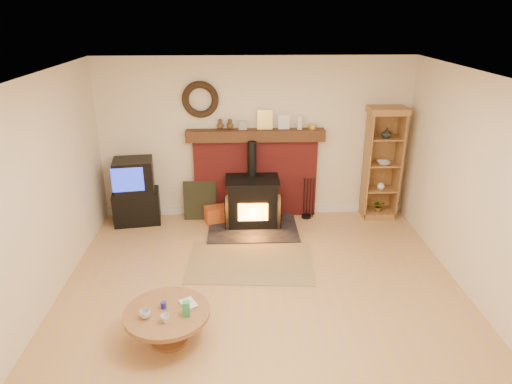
{
  "coord_description": "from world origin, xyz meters",
  "views": [
    {
      "loc": [
        -0.27,
        -4.39,
        3.26
      ],
      "look_at": [
        -0.06,
        1.0,
        1.08
      ],
      "focal_mm": 32.0,
      "sensor_mm": 36.0,
      "label": 1
    }
  ],
  "objects_px": {
    "wood_stove": "(252,203)",
    "coffee_table": "(167,317)",
    "curio_cabinet": "(382,163)",
    "tv_unit": "(136,193)"
  },
  "relations": [
    {
      "from": "wood_stove",
      "to": "coffee_table",
      "type": "distance_m",
      "value": 2.93
    },
    {
      "from": "curio_cabinet",
      "to": "coffee_table",
      "type": "xyz_separation_m",
      "value": [
        -3.08,
        -3.04,
        -0.62
      ]
    },
    {
      "from": "wood_stove",
      "to": "curio_cabinet",
      "type": "bearing_deg",
      "value": 7.46
    },
    {
      "from": "wood_stove",
      "to": "coffee_table",
      "type": "bearing_deg",
      "value": -109.27
    },
    {
      "from": "curio_cabinet",
      "to": "coffee_table",
      "type": "distance_m",
      "value": 4.37
    },
    {
      "from": "tv_unit",
      "to": "curio_cabinet",
      "type": "bearing_deg",
      "value": 1.22
    },
    {
      "from": "wood_stove",
      "to": "coffee_table",
      "type": "relative_size",
      "value": 1.58
    },
    {
      "from": "tv_unit",
      "to": "curio_cabinet",
      "type": "distance_m",
      "value": 4.01
    },
    {
      "from": "wood_stove",
      "to": "tv_unit",
      "type": "relative_size",
      "value": 1.32
    },
    {
      "from": "wood_stove",
      "to": "tv_unit",
      "type": "xyz_separation_m",
      "value": [
        -1.87,
        0.19,
        0.13
      ]
    }
  ]
}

